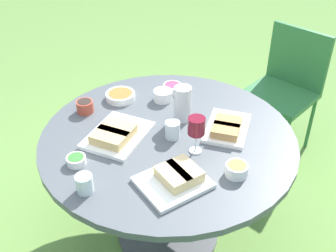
{
  "coord_description": "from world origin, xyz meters",
  "views": [
    {
      "loc": [
        -0.1,
        1.69,
        1.97
      ],
      "look_at": [
        0.0,
        0.0,
        0.78
      ],
      "focal_mm": 45.0,
      "sensor_mm": 36.0,
      "label": 1
    }
  ],
  "objects": [
    {
      "name": "cup_water_near",
      "position": [
        0.33,
        0.41,
        0.76
      ],
      "size": [
        0.07,
        0.07,
        0.08
      ],
      "color": "silver",
      "rests_on": "dining_table"
    },
    {
      "name": "bowl_salad",
      "position": [
        0.41,
        0.24,
        0.74
      ],
      "size": [
        0.09,
        0.09,
        0.04
      ],
      "color": "white",
      "rests_on": "dining_table"
    },
    {
      "name": "bowl_olives",
      "position": [
        0.46,
        -0.2,
        0.76
      ],
      "size": [
        0.09,
        0.09,
        0.07
      ],
      "color": "#B74733",
      "rests_on": "dining_table"
    },
    {
      "name": "dining_table",
      "position": [
        0.0,
        0.0,
        0.6
      ],
      "size": [
        1.28,
        1.28,
        0.72
      ],
      "color": "#4C4C51",
      "rests_on": "ground_plane"
    },
    {
      "name": "ground_plane",
      "position": [
        0.0,
        0.0,
        0.0
      ],
      "size": [
        40.0,
        40.0,
        0.0
      ],
      "primitive_type": "plane",
      "color": "#668E42"
    },
    {
      "name": "platter_bread_main",
      "position": [
        0.26,
        0.04,
        0.75
      ],
      "size": [
        0.36,
        0.4,
        0.07
      ],
      "color": "white",
      "rests_on": "dining_table"
    },
    {
      "name": "wine_glass",
      "position": [
        -0.14,
        0.12,
        0.86
      ],
      "size": [
        0.08,
        0.08,
        0.19
      ],
      "color": "silver",
      "rests_on": "dining_table"
    },
    {
      "name": "bowl_roasted_veg",
      "position": [
        0.29,
        -0.34,
        0.74
      ],
      "size": [
        0.17,
        0.17,
        0.04
      ],
      "color": "white",
      "rests_on": "dining_table"
    },
    {
      "name": "bowl_dip_cream",
      "position": [
        0.05,
        -0.34,
        0.76
      ],
      "size": [
        0.11,
        0.11,
        0.06
      ],
      "color": "white",
      "rests_on": "dining_table"
    },
    {
      "name": "cup_water_far",
      "position": [
        -0.02,
        0.01,
        0.77
      ],
      "size": [
        0.07,
        0.07,
        0.09
      ],
      "color": "silver",
      "rests_on": "dining_table"
    },
    {
      "name": "water_pitcher",
      "position": [
        -0.07,
        -0.16,
        0.82
      ],
      "size": [
        0.1,
        0.09,
        0.19
      ],
      "color": "silver",
      "rests_on": "dining_table"
    },
    {
      "name": "platter_sandwich_side",
      "position": [
        -0.06,
        0.34,
        0.75
      ],
      "size": [
        0.37,
        0.37,
        0.07
      ],
      "color": "white",
      "rests_on": "dining_table"
    },
    {
      "name": "bowl_dip_red",
      "position": [
        -0.0,
        -0.45,
        0.75
      ],
      "size": [
        0.11,
        0.11,
        0.04
      ],
      "color": "white",
      "rests_on": "dining_table"
    },
    {
      "name": "chair_near_right",
      "position": [
        -0.78,
        -0.95,
        0.52
      ],
      "size": [
        0.61,
        0.6,
        0.89
      ],
      "color": "#2D6B38",
      "rests_on": "ground_plane"
    },
    {
      "name": "bowl_fries",
      "position": [
        -0.32,
        0.27,
        0.75
      ],
      "size": [
        0.1,
        0.1,
        0.06
      ],
      "color": "white",
      "rests_on": "dining_table"
    },
    {
      "name": "platter_charcuterie",
      "position": [
        -0.3,
        -0.05,
        0.75
      ],
      "size": [
        0.27,
        0.34,
        0.06
      ],
      "color": "white",
      "rests_on": "dining_table"
    }
  ]
}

